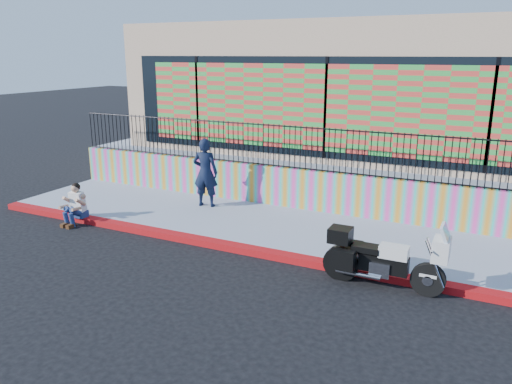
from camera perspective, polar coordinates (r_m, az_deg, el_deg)
The scene contains 10 objects.
ground at distance 11.15m, azimuth 0.58°, elevation -7.27°, with size 90.00×90.00×0.00m, color black.
red_curb at distance 11.12m, azimuth 0.58°, elevation -6.91°, with size 16.00×0.30×0.15m, color #A20E0B.
sidewalk at distance 12.53m, azimuth 3.86°, elevation -4.31°, with size 16.00×3.00×0.15m, color #8B94A7.
mural_wall at distance 13.77m, azimuth 6.46°, elevation 0.19°, with size 16.00×0.20×1.10m, color #ED3EA4.
metal_fence at distance 13.51m, azimuth 6.61°, elevation 4.90°, with size 15.80×0.04×1.20m, color black, non-canonical shape.
elevated_platform at distance 18.54m, azimuth 11.86°, elevation 3.72°, with size 16.00×10.00×1.25m, color #8B94A7.
storefront_building at distance 17.99m, azimuth 12.15°, elevation 11.79°, with size 14.00×8.06×4.00m.
police_motorcycle at distance 9.82m, azimuth 14.17°, elevation -7.28°, with size 2.28×0.75×1.42m.
police_officer at distance 14.00m, azimuth -5.80°, elevation 2.23°, with size 0.70×0.46×1.93m, color black.
seated_man at distance 13.80m, azimuth -20.09°, elevation -1.72°, with size 0.54×0.71×1.06m.
Camera 1 is at (4.44, -9.27, 4.33)m, focal length 35.00 mm.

